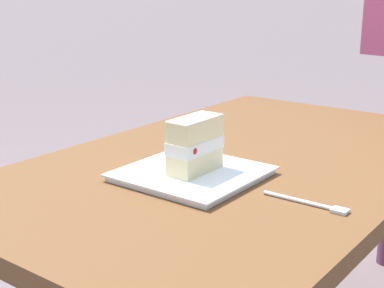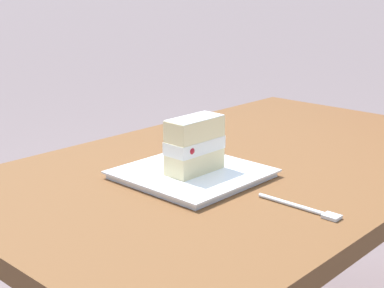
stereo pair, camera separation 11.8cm
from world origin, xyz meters
TOP-DOWN VIEW (x-y plane):
  - patio_table at (0.00, 0.00)m, footprint 1.30×0.79m
  - dessert_plate at (-0.19, 0.01)m, footprint 0.27×0.27m
  - cake_slice at (-0.19, 0.00)m, footprint 0.13×0.07m
  - dessert_fork at (-0.18, -0.26)m, footprint 0.02×0.17m

SIDE VIEW (x-z plane):
  - patio_table at x=0.00m, z-range 0.24..0.94m
  - dessert_fork at x=-0.18m, z-range 0.69..0.70m
  - dessert_plate at x=-0.19m, z-range 0.69..0.71m
  - cake_slice at x=-0.19m, z-range 0.71..0.83m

